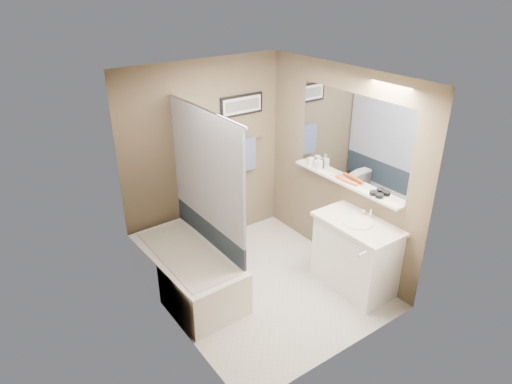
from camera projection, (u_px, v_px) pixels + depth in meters
ground at (263, 286)px, 5.29m from camera, size 2.50×2.50×0.00m
ceiling at (265, 79)px, 4.25m from camera, size 2.20×2.50×0.04m
wall_back at (206, 158)px, 5.67m from camera, size 2.20×0.04×2.40m
wall_front at (350, 244)px, 3.86m from camera, size 2.20×0.04×2.40m
wall_left at (170, 222)px, 4.20m from camera, size 0.04×2.50×2.40m
wall_right at (339, 169)px, 5.33m from camera, size 0.04×2.50×2.40m
tile_surround at (149, 220)px, 4.65m from camera, size 0.02×1.55×2.00m
curtain_rod at (203, 109)px, 4.55m from camera, size 0.02×1.55×0.02m
curtain_upper at (206, 169)px, 4.83m from camera, size 0.03×1.45×1.28m
curtain_lower at (210, 235)px, 5.19m from camera, size 0.03×1.45×0.36m
mirror at (352, 139)px, 5.04m from camera, size 0.02×1.60×1.00m
shelf at (344, 182)px, 5.24m from camera, size 0.12×1.60×0.03m
towel_bar at (243, 142)px, 5.90m from camera, size 0.60×0.02×0.02m
towel at (244, 155)px, 5.96m from camera, size 0.34×0.05×0.44m
art_frame at (242, 105)px, 5.70m from camera, size 0.62×0.02×0.26m
art_mat at (242, 105)px, 5.69m from camera, size 0.56×0.00×0.20m
art_image at (242, 105)px, 5.69m from camera, size 0.50×0.00×0.13m
door at (391, 245)px, 4.23m from camera, size 0.80×0.02×2.00m
door_handle at (362, 254)px, 4.09m from camera, size 0.10×0.02×0.02m
bathtub at (187, 273)px, 5.10m from camera, size 0.76×1.53×0.50m
tub_rim at (186, 254)px, 4.99m from camera, size 0.56×1.36×0.02m
toilet at (219, 229)px, 5.79m from camera, size 0.44×0.70×0.67m
vanity at (355, 256)px, 5.13m from camera, size 0.51×0.91×0.80m
countertop at (358, 224)px, 4.94m from camera, size 0.54×0.96×0.04m
sink_basin at (358, 222)px, 4.92m from camera, size 0.34×0.34×0.01m
faucet_spout at (371, 213)px, 5.01m from camera, size 0.02×0.02×0.10m
faucet_knob at (364, 211)px, 5.09m from camera, size 0.05×0.05×0.05m
candle_bowl_near at (379, 196)px, 4.85m from camera, size 0.09×0.09×0.04m
candle_bowl_far at (374, 193)px, 4.90m from camera, size 0.09×0.09×0.04m
hair_brush_front at (350, 182)px, 5.16m from camera, size 0.06×0.22×0.04m
hair_brush_back at (343, 179)px, 5.24m from camera, size 0.05×0.22×0.04m
pink_comb at (336, 177)px, 5.33m from camera, size 0.05×0.16×0.01m
glass_jar at (311, 162)px, 5.63m from camera, size 0.08×0.08×0.10m
soap_bottle at (318, 163)px, 5.52m from camera, size 0.08×0.08×0.17m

